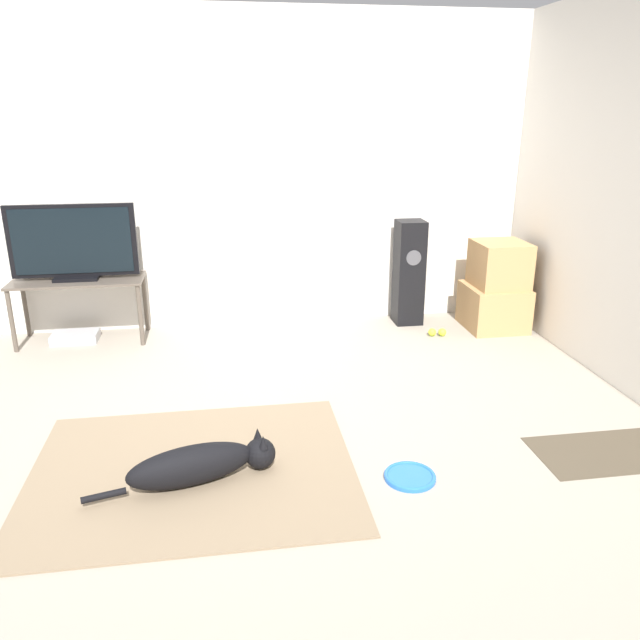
% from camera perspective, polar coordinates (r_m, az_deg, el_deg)
% --- Properties ---
extents(ground_plane, '(12.00, 12.00, 0.00)m').
position_cam_1_polar(ground_plane, '(3.63, -7.93, -10.93)').
color(ground_plane, '#9E9384').
extents(wall_back, '(8.00, 0.06, 2.55)m').
position_cam_1_polar(wall_back, '(5.29, -9.10, 12.98)').
color(wall_back, silver).
rests_on(wall_back, ground_plane).
extents(area_rug, '(1.66, 1.35, 0.01)m').
position_cam_1_polar(area_rug, '(3.40, -11.51, -13.28)').
color(area_rug, '#847056').
rests_on(area_rug, ground_plane).
extents(dog, '(0.94, 0.34, 0.21)m').
position_cam_1_polar(dog, '(3.24, -10.73, -12.77)').
color(dog, black).
rests_on(dog, area_rug).
extents(frisbee, '(0.26, 0.26, 0.03)m').
position_cam_1_polar(frisbee, '(3.30, 8.22, -13.96)').
color(frisbee, blue).
rests_on(frisbee, ground_plane).
extents(cardboard_box_lower, '(0.48, 0.50, 0.37)m').
position_cam_1_polar(cardboard_box_lower, '(5.52, 15.59, 1.17)').
color(cardboard_box_lower, tan).
rests_on(cardboard_box_lower, ground_plane).
extents(cardboard_box_upper, '(0.41, 0.43, 0.38)m').
position_cam_1_polar(cardboard_box_upper, '(5.43, 16.11, 4.92)').
color(cardboard_box_upper, tan).
rests_on(cardboard_box_upper, cardboard_box_lower).
extents(floor_speaker, '(0.23, 0.24, 0.90)m').
position_cam_1_polar(floor_speaker, '(5.43, 8.13, 4.31)').
color(floor_speaker, black).
rests_on(floor_speaker, ground_plane).
extents(tv_stand, '(1.01, 0.42, 0.51)m').
position_cam_1_polar(tv_stand, '(5.30, -21.21, 2.77)').
color(tv_stand, brown).
rests_on(tv_stand, ground_plane).
extents(tv, '(0.96, 0.20, 0.59)m').
position_cam_1_polar(tv, '(5.22, -21.66, 6.55)').
color(tv, black).
rests_on(tv, tv_stand).
extents(tennis_ball_by_boxes, '(0.07, 0.07, 0.07)m').
position_cam_1_polar(tennis_ball_by_boxes, '(5.25, 11.11, -1.10)').
color(tennis_ball_by_boxes, '#C6E033').
rests_on(tennis_ball_by_boxes, ground_plane).
extents(tennis_ball_near_speaker, '(0.07, 0.07, 0.07)m').
position_cam_1_polar(tennis_ball_near_speaker, '(5.24, 10.21, -1.11)').
color(tennis_ball_near_speaker, '#C6E033').
rests_on(tennis_ball_near_speaker, ground_plane).
extents(game_console, '(0.36, 0.23, 0.07)m').
position_cam_1_polar(game_console, '(5.42, -21.46, -1.44)').
color(game_console, '#B7B7BC').
rests_on(game_console, ground_plane).
extents(door_mat, '(0.77, 0.45, 0.01)m').
position_cam_1_polar(door_mat, '(3.82, 24.58, -10.95)').
color(door_mat, '#4C4233').
rests_on(door_mat, ground_plane).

